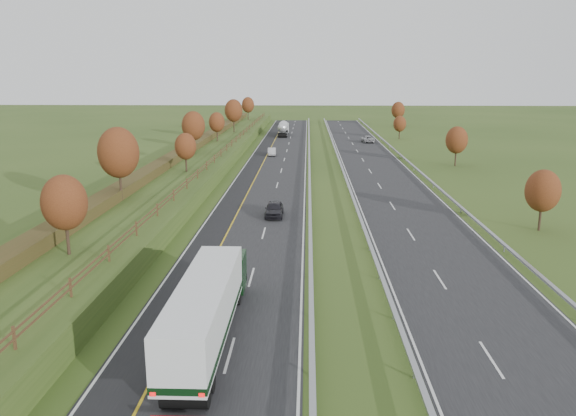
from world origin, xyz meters
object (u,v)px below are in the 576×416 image
at_px(box_lorry, 208,306).
at_px(car_small_far, 285,123).
at_px(road_tanker, 283,128).
at_px(car_silver_mid, 272,152).
at_px(car_oncoming, 368,139).
at_px(car_dark_near, 274,209).

xyz_separation_m(box_lorry, car_small_far, (-1.53, 141.30, -1.65)).
height_order(road_tanker, car_small_far, road_tanker).
relative_size(car_silver_mid, car_oncoming, 0.81).
height_order(road_tanker, car_silver_mid, road_tanker).
bearing_deg(car_silver_mid, car_small_far, 86.47).
height_order(road_tanker, car_oncoming, road_tanker).
relative_size(box_lorry, car_silver_mid, 3.86).
relative_size(road_tanker, car_oncoming, 2.15).
bearing_deg(car_silver_mid, car_oncoming, 43.35).
bearing_deg(car_dark_near, car_oncoming, 76.09).
relative_size(road_tanker, car_silver_mid, 2.66).
relative_size(car_small_far, car_oncoming, 0.85).
distance_m(road_tanker, car_small_far, 29.74).
xyz_separation_m(car_dark_near, car_small_far, (-3.47, 111.94, -0.15)).
relative_size(car_dark_near, car_silver_mid, 1.10).
height_order(car_dark_near, car_oncoming, car_dark_near).
height_order(car_small_far, car_oncoming, car_oncoming).
distance_m(box_lorry, car_oncoming, 99.53).
bearing_deg(road_tanker, car_silver_mid, -91.00).
xyz_separation_m(box_lorry, car_oncoming, (18.93, 97.70, -1.56)).
distance_m(road_tanker, car_silver_mid, 35.66).
xyz_separation_m(car_small_far, car_oncoming, (20.46, -43.60, 0.08)).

